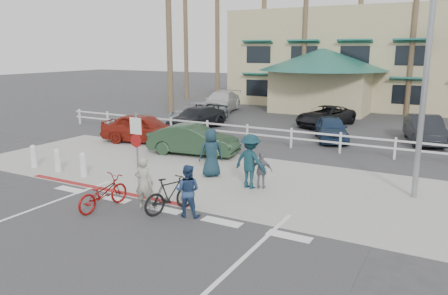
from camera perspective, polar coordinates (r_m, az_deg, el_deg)
The scene contains 35 objects.
ground at distance 13.02m, azimuth -9.41°, elevation -8.88°, with size 140.00×140.00×0.00m, color #333335.
bike_path at distance 11.65m, azimuth -15.61°, elevation -11.85°, with size 12.00×16.00×0.01m, color #333335.
sidewalk_plaza at distance 16.57m, azimuth 0.22°, elevation -3.93°, with size 22.00×7.00×0.01m, color gray.
cross_street at distance 20.06m, azimuth 5.69°, elevation -1.04°, with size 40.00×5.00×0.01m, color #333335.
parking_lot at distance 28.87m, azimuth 13.15°, elevation 2.91°, with size 50.00×16.00×0.01m, color #333335.
curb_red at distance 15.75m, azimuth -15.37°, elevation -5.28°, with size 7.00×0.25×0.02m, color maroon.
rail_fence at distance 21.59m, azimuth 9.03°, elevation 1.20°, with size 29.40×0.16×1.00m, color silver, non-canonical shape.
building at distance 40.84m, azimuth 21.49°, elevation 13.12°, with size 28.00×16.00×11.30m, color #C1B484, non-canonical shape.
sign_post at distance 15.63m, azimuth -11.29°, elevation 0.27°, with size 0.50×0.10×2.90m, color gray, non-canonical shape.
bollard_0 at distance 17.40m, azimuth -17.91°, elevation -2.14°, with size 0.26×0.26×0.95m, color silver, non-canonical shape.
bollard_1 at distance 18.43m, azimuth -20.92°, elevation -1.56°, with size 0.26×0.26×0.95m, color silver, non-canonical shape.
bollard_2 at distance 19.50m, azimuth -23.60°, elevation -1.04°, with size 0.26×0.26×0.95m, color silver, non-canonical shape.
streetlight_0 at distance 14.99m, azimuth 25.06°, elevation 10.58°, with size 0.60×2.00×9.00m, color gray, non-canonical shape.
palm_0 at distance 42.67m, azimuth -5.06°, elevation 16.36°, with size 4.00×4.00×15.00m, color #235520, non-canonical shape.
palm_1 at distance 39.67m, azimuth -0.88°, elevation 15.24°, with size 4.00×4.00×13.00m, color #235520, non-canonical shape.
palm_2 at distance 38.86m, azimuth 5.26°, elevation 17.46°, with size 4.00×4.00×16.00m, color #235520, non-canonical shape.
palm_3 at distance 36.41m, azimuth 10.58°, elevation 16.05°, with size 4.00×4.00×14.00m, color #235520, non-canonical shape.
palm_4 at distance 36.35m, azimuth 17.38°, elevation 16.50°, with size 4.00×4.00×15.00m, color #235520, non-canonical shape.
palm_5 at distance 34.68m, azimuth 23.60°, elevation 14.58°, with size 4.00×4.00×13.00m, color #235520, non-canonical shape.
palm_10 at distance 30.14m, azimuth -7.20°, elevation 14.99°, with size 4.00×4.00×12.00m, color #235520, non-canonical shape.
bike_red at distance 13.78m, azimuth -15.52°, elevation -5.75°, with size 0.66×1.90×1.00m, color maroon.
rider_red at distance 13.43m, azimuth -10.39°, elevation -4.60°, with size 0.59×0.38×1.61m, color #999886.
bike_black at distance 13.11m, azimuth -7.01°, elevation -6.10°, with size 0.51×1.81×1.09m, color black.
rider_black at distance 12.65m, azimuth -4.78°, elevation -5.65°, with size 0.75×0.59×1.55m, color navy.
pedestrian_a at distance 15.14m, azimuth 3.48°, elevation -1.82°, with size 1.24×0.71×1.92m, color #10313B.
pedestrian_child at distance 15.18m, azimuth 4.93°, elevation -3.04°, with size 0.75×0.31×1.28m, color slate.
pedestrian_b at distance 16.50m, azimuth -1.69°, elevation -0.69°, with size 0.91×0.59×1.85m, color #142B38.
car_white_sedan at distance 20.07m, azimuth -4.00°, elevation 0.99°, with size 1.45×4.17×1.37m, color #1F3824.
car_red_compact at distance 23.03m, azimuth -10.42°, elevation 2.52°, with size 1.79×4.44×1.51m, color maroon.
lot_car_0 at distance 28.70m, azimuth -3.34°, elevation 4.53°, with size 2.24×4.86×1.35m, color gray.
lot_car_1 at distance 26.73m, azimuth -3.68°, elevation 3.86°, with size 1.82×4.49×1.30m, color black.
lot_car_2 at distance 23.84m, azimuth 13.85°, elevation 2.41°, with size 1.51×3.75×1.28m, color #1A2F4E.
lot_car_3 at distance 24.85m, azimuth 24.74°, elevation 2.18°, with size 1.50×4.30×1.42m, color black.
lot_car_4 at distance 33.94m, azimuth -0.40°, elevation 5.98°, with size 2.16×5.31×1.54m, color silver.
lot_car_5 at distance 28.39m, azimuth 13.13°, elevation 4.03°, with size 2.08×4.52×1.26m, color black.
Camera 1 is at (7.59, -9.45, 4.75)m, focal length 35.00 mm.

